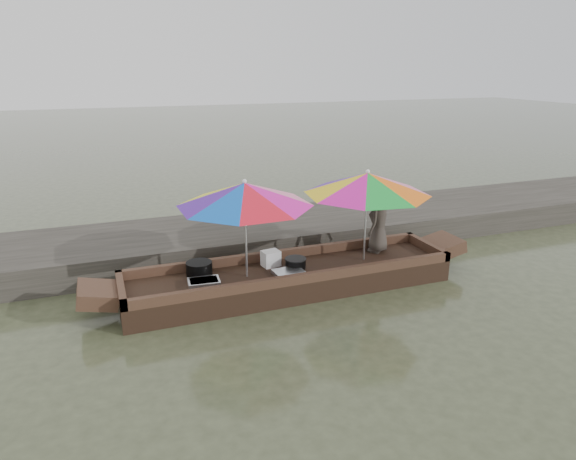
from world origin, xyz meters
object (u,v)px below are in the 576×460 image
object	(u,v)px
boat_hull	(290,280)
supply_bag	(271,258)
tray_crayfish	(204,283)
umbrella_stern	(366,216)
vendor	(379,221)
tray_scallop	(288,272)
umbrella_bow	(246,229)
cooking_pot	(199,269)
charcoal_grill	(296,264)

from	to	relation	value
boat_hull	supply_bag	xyz separation A→B (m)	(-0.23, 0.28, 0.30)
tray_crayfish	umbrella_stern	size ratio (longest dim) A/B	0.22
boat_hull	umbrella_stern	world-z (taller)	umbrella_stern
tray_crayfish	supply_bag	bearing A→B (deg)	18.26
umbrella_stern	supply_bag	bearing A→B (deg)	169.88
tray_crayfish	vendor	bearing A→B (deg)	7.01
tray_scallop	umbrella_bow	distance (m)	0.99
boat_hull	tray_crayfish	distance (m)	1.45
cooking_pot	tray_scallop	size ratio (longest dim) A/B	0.87
umbrella_bow	charcoal_grill	bearing A→B (deg)	3.15
charcoal_grill	umbrella_stern	distance (m)	1.42
boat_hull	tray_scallop	distance (m)	0.27
supply_bag	umbrella_stern	xyz separation A→B (m)	(1.58, -0.28, 0.65)
tray_scallop	charcoal_grill	bearing A→B (deg)	44.04
tray_scallop	vendor	bearing A→B (deg)	12.88
boat_hull	tray_crayfish	size ratio (longest dim) A/B	11.35
boat_hull	umbrella_bow	world-z (taller)	umbrella_bow
boat_hull	cooking_pot	distance (m)	1.48
tray_scallop	umbrella_stern	world-z (taller)	umbrella_stern
boat_hull	umbrella_bow	size ratio (longest dim) A/B	2.56
charcoal_grill	vendor	size ratio (longest dim) A/B	0.30
cooking_pot	boat_hull	bearing A→B (deg)	-12.52
tray_crayfish	umbrella_stern	xyz separation A→B (m)	(2.78, 0.11, 0.73)
umbrella_bow	umbrella_stern	size ratio (longest dim) A/B	1.00
cooking_pot	charcoal_grill	world-z (taller)	cooking_pot
tray_crayfish	tray_scallop	bearing A→B (deg)	-1.32
boat_hull	umbrella_bow	distance (m)	1.20
umbrella_bow	cooking_pot	bearing A→B (deg)	155.45
tray_crayfish	vendor	xyz separation A→B (m)	(3.20, 0.39, 0.51)
cooking_pot	vendor	bearing A→B (deg)	-0.61
vendor	umbrella_bow	size ratio (longest dim) A/B	0.53
tray_scallop	charcoal_grill	xyz separation A→B (m)	(0.20, 0.19, 0.05)
supply_bag	umbrella_stern	world-z (taller)	umbrella_stern
cooking_pot	charcoal_grill	xyz separation A→B (m)	(1.53, -0.27, -0.03)
vendor	tray_crayfish	bearing A→B (deg)	-31.18
tray_scallop	supply_bag	distance (m)	0.46
supply_bag	boat_hull	bearing A→B (deg)	-50.20
umbrella_stern	boat_hull	bearing A→B (deg)	180.00
tray_scallop	umbrella_bow	xyz separation A→B (m)	(-0.64, 0.14, 0.74)
umbrella_bow	vendor	bearing A→B (deg)	6.40
boat_hull	vendor	distance (m)	1.94
supply_bag	umbrella_bow	xyz separation A→B (m)	(-0.49, -0.28, 0.65)
tray_scallop	supply_bag	xyz separation A→B (m)	(-0.15, 0.43, 0.10)
vendor	umbrella_stern	size ratio (longest dim) A/B	0.53
charcoal_grill	supply_bag	xyz separation A→B (m)	(-0.35, 0.24, 0.05)
tray_crayfish	umbrella_stern	distance (m)	2.87
charcoal_grill	cooking_pot	bearing A→B (deg)	170.04
boat_hull	cooking_pot	bearing A→B (deg)	167.48
supply_bag	tray_crayfish	bearing A→B (deg)	-161.74
vendor	umbrella_stern	distance (m)	0.56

